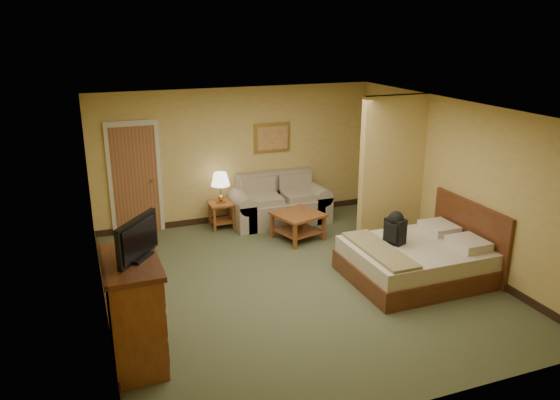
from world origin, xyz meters
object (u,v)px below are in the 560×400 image
loveseat (279,207)px  bed (420,259)px  coffee_table (298,221)px  dresser (134,310)px

loveseat → bed: size_ratio=0.93×
loveseat → coffee_table: loveseat is taller
dresser → bed: 4.36m
loveseat → coffee_table: size_ratio=1.97×
dresser → bed: (4.29, 0.66, -0.33)m
coffee_table → dresser: 4.21m
coffee_table → bed: 2.39m
coffee_table → dresser: (-3.16, -2.76, 0.28)m
loveseat → coffee_table: 0.98m
loveseat → bed: 3.28m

